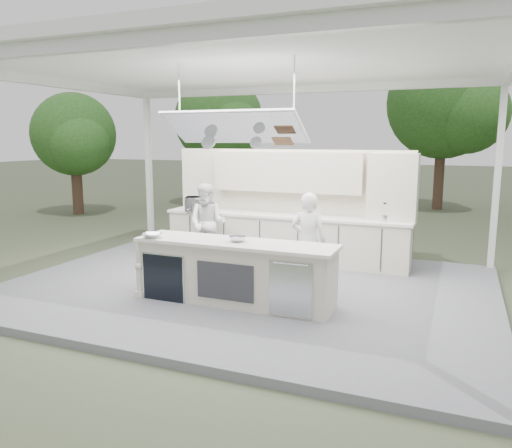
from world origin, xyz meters
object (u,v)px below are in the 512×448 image
at_px(sous_chef, 208,223).
at_px(head_chef, 308,241).
at_px(demo_island, 234,272).
at_px(back_counter, 284,237).

bearing_deg(sous_chef, head_chef, -32.47).
distance_m(demo_island, back_counter, 2.82).
bearing_deg(demo_island, head_chef, 52.27).
xyz_separation_m(head_chef, sous_chef, (-2.39, 1.00, -0.01)).
relative_size(head_chef, sous_chef, 1.02).
height_order(head_chef, sous_chef, head_chef).
height_order(back_counter, sous_chef, sous_chef).
relative_size(demo_island, sous_chef, 1.95).
xyz_separation_m(back_counter, head_chef, (1.02, -1.72, 0.33)).
bearing_deg(back_counter, sous_chef, -152.31).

